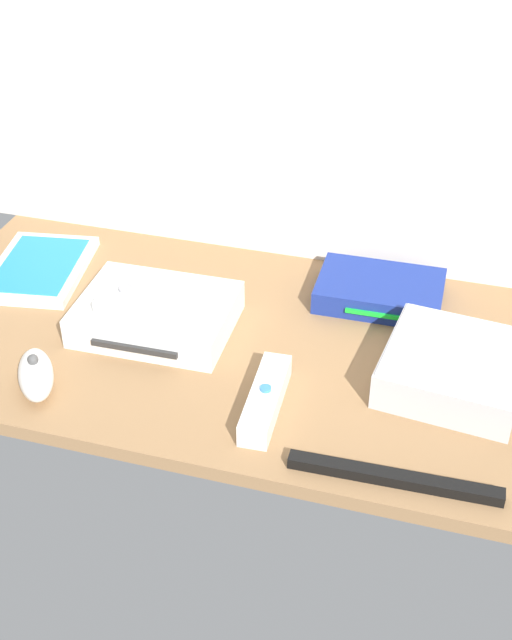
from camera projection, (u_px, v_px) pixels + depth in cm
name	position (u px, v px, depth cm)	size (l,w,h in cm)	color
ground_plane	(256.00, 350.00, 115.50)	(100.00, 48.00, 2.00)	#936D47
back_wall	(306.00, 55.00, 115.67)	(110.00, 1.20, 64.00)	silver
game_console	(156.00, 314.00, 116.82)	(21.28, 16.79, 4.40)	white
mini_computer	(453.00, 368.00, 106.41)	(18.73, 18.73, 5.30)	silver
game_case	(39.00, 268.00, 129.41)	(16.38, 20.88, 1.56)	white
network_router	(380.00, 291.00, 122.57)	(18.20, 12.62, 3.40)	navy
remote_wand	(266.00, 399.00, 103.23)	(4.33, 14.96, 3.40)	white
remote_nunchuk	(36.00, 374.00, 106.31)	(8.91, 10.84, 5.10)	white
remote_classic_pad	(154.00, 300.00, 114.07)	(14.63, 8.42, 2.40)	white
sensor_bar	(394.00, 478.00, 93.56)	(24.00, 1.80, 1.40)	black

